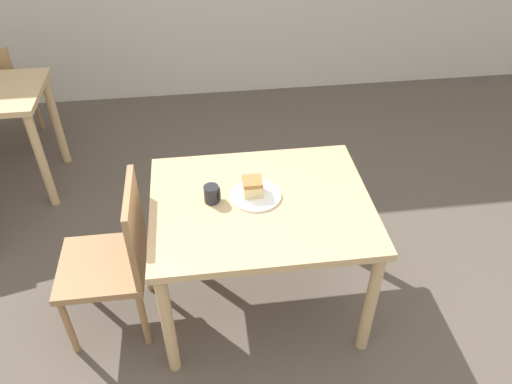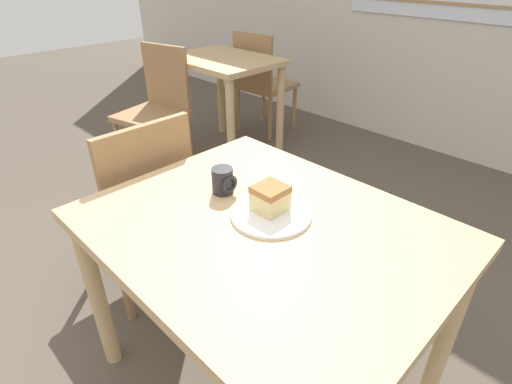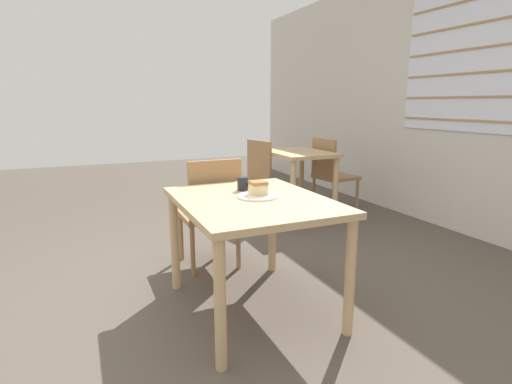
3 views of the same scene
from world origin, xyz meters
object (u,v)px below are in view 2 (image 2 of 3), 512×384
object	(u,v)px
cake_slice	(270,198)
chair_far_opposite	(262,81)
coffee_mug	(223,181)
chair_far_corner	(157,105)
plate	(271,214)
dining_table_near	(265,249)
chair_near_window	(139,205)
dining_table_far	(224,77)

from	to	relation	value
cake_slice	chair_far_opposite	bearing A→B (deg)	134.97
cake_slice	coffee_mug	distance (m)	0.20
coffee_mug	chair_far_corner	bearing A→B (deg)	155.44
plate	cake_slice	xyz separation A→B (m)	(-0.01, 0.01, 0.05)
dining_table_near	cake_slice	world-z (taller)	cake_slice
chair_far_corner	plate	distance (m)	2.00
cake_slice	chair_near_window	bearing A→B (deg)	-172.83
cake_slice	dining_table_near	bearing A→B (deg)	-58.13
chair_far_corner	chair_far_opposite	size ratio (longest dim) A/B	1.00
chair_far_corner	cake_slice	world-z (taller)	chair_far_corner
chair_far_opposite	chair_near_window	bearing A→B (deg)	113.98
chair_far_opposite	cake_slice	world-z (taller)	chair_far_opposite
dining_table_near	chair_far_corner	xyz separation A→B (m)	(-1.87, 0.78, -0.16)
dining_table_far	plate	bearing A→B (deg)	-36.72
dining_table_near	plate	world-z (taller)	plate
chair_near_window	chair_far_corner	xyz separation A→B (m)	(-1.12, 0.81, 0.00)
chair_near_window	chair_far_corner	size ratio (longest dim) A/B	1.00
dining_table_near	chair_far_corner	size ratio (longest dim) A/B	1.22
chair_far_corner	chair_far_opposite	world-z (taller)	same
dining_table_near	chair_far_corner	distance (m)	2.03
dining_table_far	coffee_mug	bearing A→B (deg)	-40.75
dining_table_near	coffee_mug	distance (m)	0.28
plate	coffee_mug	world-z (taller)	coffee_mug
dining_table_near	dining_table_far	xyz separation A→B (m)	(-1.70, 1.30, -0.01)
plate	cake_slice	world-z (taller)	cake_slice
chair_far_opposite	dining_table_far	bearing A→B (deg)	94.37
chair_far_corner	dining_table_near	bearing A→B (deg)	-36.32
chair_far_opposite	cake_slice	bearing A→B (deg)	129.43
chair_far_opposite	coffee_mug	distance (m)	2.38
dining_table_near	plate	xyz separation A→B (m)	(-0.02, 0.04, 0.10)
chair_far_opposite	cake_slice	distance (m)	2.50
chair_near_window	coffee_mug	bearing A→B (deg)	97.66
chair_near_window	plate	xyz separation A→B (m)	(0.72, 0.08, 0.26)
dining_table_near	dining_table_far	distance (m)	2.14
dining_table_near	coffee_mug	world-z (taller)	coffee_mug
coffee_mug	chair_far_opposite	bearing A→B (deg)	131.18
chair_near_window	chair_far_opposite	bearing A→B (deg)	-150.48
dining_table_near	cake_slice	size ratio (longest dim) A/B	11.14
dining_table_near	coffee_mug	bearing A→B (deg)	171.58
plate	cake_slice	distance (m)	0.05
plate	coffee_mug	distance (m)	0.22
chair_far_corner	chair_far_opposite	bearing A→B (deg)	72.12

